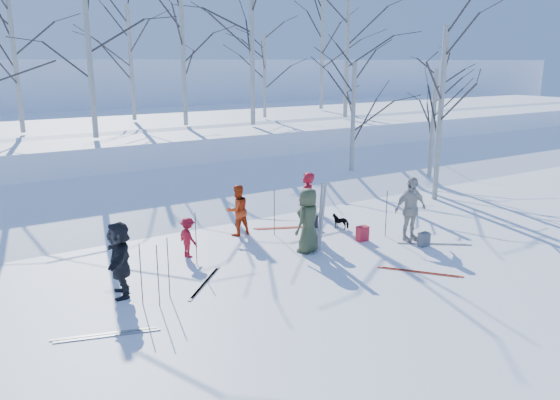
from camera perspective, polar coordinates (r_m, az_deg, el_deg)
ground at (r=13.81m, az=3.35°, el=-6.54°), size 120.00×120.00×0.00m
snow_ramp at (r=19.61m, az=-8.62°, el=0.10°), size 70.00×9.49×4.12m
snow_plateau at (r=28.75m, az=-16.85°, el=5.89°), size 70.00×18.00×2.20m
far_hill at (r=49.13m, az=-23.77°, el=9.74°), size 90.00×30.00×6.00m
skier_olive_center at (r=14.30m, az=2.97°, el=-2.14°), size 0.99×0.83×1.73m
skier_red_north at (r=15.68m, az=2.79°, el=-0.42°), size 0.80×0.78×1.85m
skier_redor_behind at (r=15.76m, az=-4.46°, el=-1.07°), size 0.75×0.60×1.48m
skier_red_seated at (r=14.21m, az=-9.59°, el=-3.86°), size 0.52×0.74×1.05m
skier_cream_east at (r=15.62m, az=13.47°, el=-0.92°), size 1.10×0.52×1.82m
skier_grey_west at (r=12.14m, az=-16.40°, el=-5.95°), size 0.88×1.61×1.66m
dog at (r=16.56m, az=6.35°, el=-2.22°), size 0.52×0.56×0.45m
upright_ski_left at (r=14.25m, az=4.21°, el=-1.87°), size 0.09×0.16×1.90m
upright_ski_right at (r=14.26m, az=4.45°, el=-1.85°), size 0.09×0.23×1.89m
ski_pair_a at (r=10.85m, az=-17.71°, el=-13.29°), size 1.25×2.01×0.02m
ski_pair_b at (r=16.55m, az=0.63°, el=-2.91°), size 1.60×2.05×0.02m
ski_pair_c at (r=13.59m, az=14.39°, el=-7.30°), size 2.05×2.09×0.02m
ski_pair_d at (r=12.68m, az=-7.83°, el=-8.56°), size 2.10×2.10×0.02m
ski_pair_e at (r=15.70m, az=15.83°, el=-4.44°), size 2.01×2.09×0.02m
ski_pole_a at (r=13.60m, az=-8.77°, el=-4.02°), size 0.02×0.02×1.34m
ski_pole_b at (r=11.47m, az=-12.63°, el=-7.76°), size 0.02×0.02×1.34m
ski_pole_c at (r=15.79m, az=12.94°, el=-1.64°), size 0.02×0.02×1.34m
ski_pole_d at (r=15.76m, az=-0.60°, el=-1.29°), size 0.02×0.02×1.34m
ski_pole_e at (r=11.86m, az=-11.58°, el=-6.94°), size 0.02×0.02×1.34m
ski_pole_f at (r=15.93m, az=11.04°, el=-1.40°), size 0.02×0.02×1.34m
ski_pole_g at (r=11.60m, az=-14.32°, el=-7.60°), size 0.02×0.02×1.34m
backpack_red at (r=15.53m, az=8.61°, el=-3.47°), size 0.32×0.22×0.42m
backpack_grey at (r=15.43m, az=14.81°, el=-4.00°), size 0.30×0.20×0.38m
backpack_dark at (r=16.55m, az=3.29°, el=-2.24°), size 0.34×0.24×0.40m
birch_plateau_a at (r=32.38m, az=4.43°, el=15.32°), size 5.21×5.21×6.59m
birch_plateau_b at (r=27.59m, az=7.03°, el=15.72°), size 5.41×5.41×6.87m
birch_plateau_c at (r=23.59m, az=-25.93°, el=12.74°), size 4.29×4.29×5.27m
birch_plateau_d at (r=27.26m, az=-1.62°, el=12.77°), size 3.36×3.36×3.95m
birch_plateau_e at (r=26.93m, az=-15.31°, el=13.63°), size 4.26×4.26×5.23m
birch_plateau_f at (r=24.20m, az=-10.07°, el=14.29°), size 4.50×4.50×5.57m
birch_plateau_g at (r=24.10m, az=-2.93°, el=15.66°), size 5.20×5.20×6.57m
birch_plateau_h at (r=20.96m, az=-19.32°, el=14.32°), size 4.79×4.79×5.99m
birch_edge_b at (r=20.31m, az=16.40°, el=8.48°), size 4.86×4.86×6.09m
birch_edge_c at (r=23.21m, az=15.66°, el=7.35°), size 3.83×3.83×4.61m
birch_edge_e at (r=21.89m, az=7.62°, el=7.71°), size 4.01×4.01×4.88m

